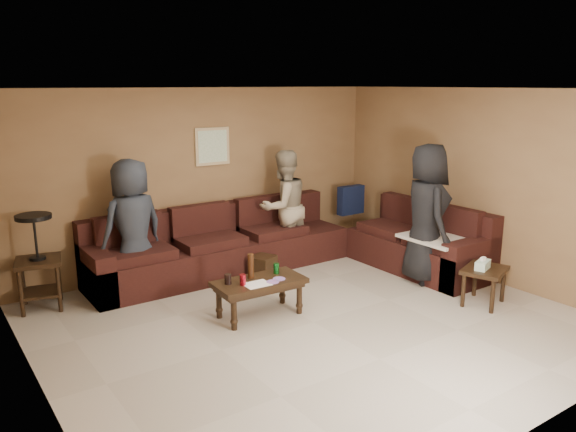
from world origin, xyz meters
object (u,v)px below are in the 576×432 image
(end_table_left, at_px, (38,260))
(person_middle, at_px, (284,207))
(coffee_table, at_px, (259,285))
(sectional_sofa, at_px, (294,249))
(person_left, at_px, (133,227))
(person_right, at_px, (426,214))
(side_table_right, at_px, (484,273))
(waste_bin, at_px, (263,269))

(end_table_left, bearing_deg, person_middle, -2.75)
(person_middle, bearing_deg, coffee_table, 43.47)
(sectional_sofa, bearing_deg, person_middle, 72.65)
(person_left, relative_size, person_right, 0.93)
(sectional_sofa, distance_m, side_table_right, 2.52)
(coffee_table, bearing_deg, side_table_right, -27.60)
(side_table_right, height_order, person_left, person_left)
(sectional_sofa, bearing_deg, person_right, -46.54)
(coffee_table, bearing_deg, person_left, 120.06)
(person_left, bearing_deg, end_table_left, -19.00)
(side_table_right, bearing_deg, end_table_left, 146.42)
(end_table_left, relative_size, person_right, 0.62)
(coffee_table, xyz_separation_m, person_right, (2.40, -0.25, 0.55))
(coffee_table, height_order, side_table_right, coffee_table)
(sectional_sofa, height_order, person_middle, person_middle)
(waste_bin, bearing_deg, person_right, -34.01)
(waste_bin, height_order, person_left, person_left)
(sectional_sofa, relative_size, coffee_table, 4.50)
(side_table_right, bearing_deg, coffee_table, 152.40)
(coffee_table, bearing_deg, sectional_sofa, 40.18)
(waste_bin, relative_size, person_left, 0.20)
(side_table_right, bearing_deg, person_middle, 110.35)
(coffee_table, distance_m, side_table_right, 2.65)
(waste_bin, bearing_deg, person_middle, 37.24)
(sectional_sofa, relative_size, side_table_right, 7.08)
(coffee_table, xyz_separation_m, end_table_left, (-1.96, 1.63, 0.22))
(coffee_table, distance_m, person_right, 2.48)
(person_middle, xyz_separation_m, person_right, (1.06, -1.72, 0.09))
(side_table_right, xyz_separation_m, person_right, (0.06, 0.97, 0.52))
(waste_bin, distance_m, person_right, 2.25)
(person_middle, bearing_deg, waste_bin, 33.14)
(end_table_left, distance_m, person_left, 1.12)
(person_right, bearing_deg, person_left, 86.09)
(coffee_table, height_order, end_table_left, end_table_left)
(end_table_left, height_order, waste_bin, end_table_left)
(end_table_left, height_order, side_table_right, end_table_left)
(person_left, relative_size, person_middle, 1.03)
(end_table_left, bearing_deg, side_table_right, -33.58)
(sectional_sofa, bearing_deg, end_table_left, 169.00)
(sectional_sofa, xyz_separation_m, side_table_right, (1.14, -2.24, 0.06))
(side_table_right, relative_size, person_middle, 0.40)
(coffee_table, bearing_deg, person_middle, 47.57)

